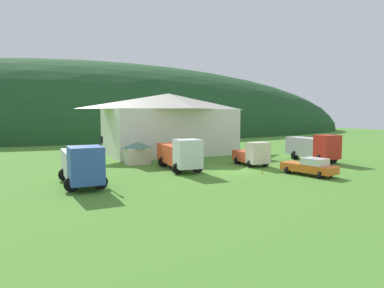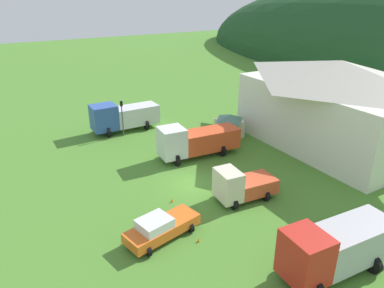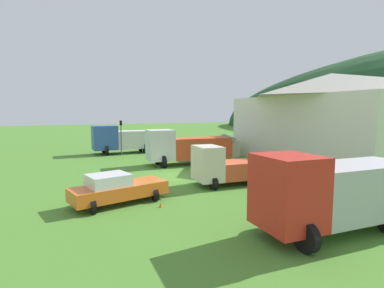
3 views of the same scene
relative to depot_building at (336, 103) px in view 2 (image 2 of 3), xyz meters
name	(u,v)px [view 2 (image 2 of 3)]	position (x,y,z in m)	size (l,w,h in m)	color
ground_plane	(192,184)	(0.13, -16.60, -4.44)	(200.00, 200.00, 0.00)	#4C842D
depot_building	(336,103)	(0.00, 0.00, 0.00)	(18.32, 12.12, 8.62)	white
play_shed_cream	(229,125)	(-7.03, -7.77, -3.15)	(2.77, 2.51, 2.50)	beige
box_truck_blue	(122,116)	(-14.46, -17.17, -2.70)	(3.17, 7.53, 3.30)	#3356AD
heavy_rig_white	(195,141)	(-4.38, -13.64, -2.78)	(3.50, 8.02, 3.28)	white
light_truck_cream	(241,185)	(4.01, -14.64, -3.18)	(2.93, 4.84, 2.68)	beige
crane_truck_red	(335,247)	(12.82, -14.86, -2.70)	(3.40, 7.20, 3.30)	red
service_pickup_orange	(161,227)	(5.19, -21.91, -3.61)	(2.96, 5.34, 1.66)	orange
traffic_light_west	(122,115)	(-12.97, -17.66, -2.02)	(0.20, 0.32, 3.92)	#4C4C51
traffic_cone_near_pickup	(199,242)	(6.75, -20.01, -4.44)	(0.36, 0.36, 0.57)	orange
traffic_cone_mid_row	(172,202)	(1.72, -19.30, -4.44)	(0.36, 0.36, 0.61)	orange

